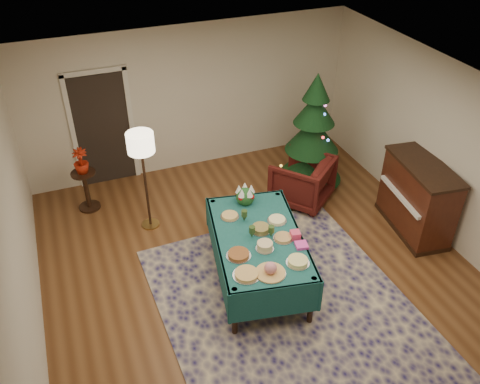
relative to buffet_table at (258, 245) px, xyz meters
name	(u,v)px	position (x,y,z in m)	size (l,w,h in m)	color
room_shell	(269,206)	(0.08, -0.12, 0.72)	(7.00, 7.00, 7.00)	#593319
doorway	(102,127)	(-1.52, 3.36, 0.46)	(1.08, 0.04, 2.16)	black
rug	(294,319)	(0.15, -0.89, -0.62)	(3.20, 4.20, 0.02)	#18144B
buffet_table	(258,245)	(0.00, 0.00, 0.00)	(1.54, 2.21, 0.79)	black
platter_0	(246,274)	(-0.44, -0.65, 0.18)	(0.34, 0.34, 0.05)	silver
platter_1	(270,270)	(-0.15, -0.72, 0.22)	(0.39, 0.39, 0.17)	silver
platter_2	(298,261)	(0.25, -0.68, 0.19)	(0.30, 0.30, 0.07)	silver
platter_3	(239,255)	(-0.40, -0.28, 0.18)	(0.32, 0.32, 0.05)	silver
platter_4	(265,246)	(-0.03, -0.28, 0.21)	(0.24, 0.24, 0.11)	silver
platter_5	(283,238)	(0.28, -0.18, 0.18)	(0.27, 0.27, 0.04)	silver
platter_6	(261,229)	(0.07, 0.09, 0.19)	(0.28, 0.28, 0.08)	silver
platter_7	(277,220)	(0.37, 0.20, 0.18)	(0.28, 0.28, 0.04)	silver
platter_8	(230,216)	(-0.22, 0.53, 0.18)	(0.27, 0.27, 0.04)	silver
goblet_0	(244,216)	(-0.06, 0.37, 0.25)	(0.08, 0.08, 0.18)	#2D471E
goblet_1	(271,231)	(0.15, -0.08, 0.25)	(0.08, 0.08, 0.18)	#2D471E
goblet_2	(252,232)	(-0.10, 0.00, 0.25)	(0.08, 0.08, 0.18)	#2D471E
napkin_stack	(301,245)	(0.44, -0.40, 0.18)	(0.16, 0.16, 0.04)	#E840B0
gift_box	(295,235)	(0.44, -0.22, 0.21)	(0.13, 0.13, 0.10)	#DD3D61
centerpiece	(245,195)	(0.12, 0.78, 0.29)	(0.28, 0.28, 0.33)	#1E4C1E
armchair	(302,178)	(1.45, 1.51, -0.17)	(0.89, 0.84, 0.92)	#44120E
floor_lamp	(141,149)	(-1.15, 1.77, 0.80)	(0.41, 0.41, 1.69)	#A57F3F
side_table	(87,191)	(-2.01, 2.62, -0.28)	(0.40, 0.40, 0.71)	black
potted_plant	(82,166)	(-2.01, 2.62, 0.20)	(0.24, 0.43, 0.24)	#AA200C
christmas_tree	(313,136)	(1.86, 1.98, 0.31)	(1.34, 1.34, 2.10)	black
piano	(417,198)	(2.77, 0.17, -0.05)	(0.81, 1.45, 1.20)	black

